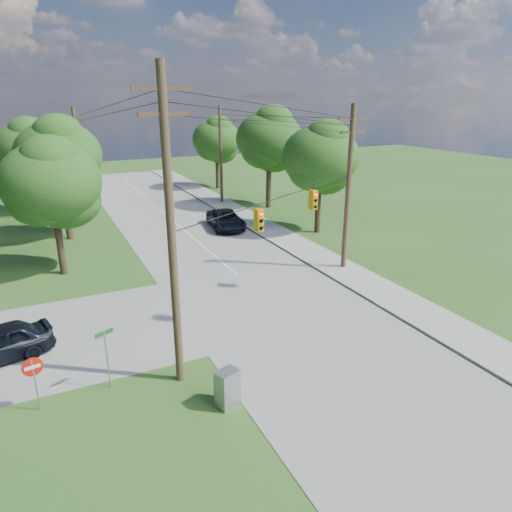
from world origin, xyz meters
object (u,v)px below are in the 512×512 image
pole_north_w (80,162)px  do_not_enter_sign (33,372)px  pole_north_e (221,154)px  pole_ne (348,187)px  car_main_north (226,219)px  pole_sw (171,232)px  control_cabinet (227,388)px

pole_north_w → do_not_enter_sign: size_ratio=4.57×
pole_north_e → pole_north_w: bearing=180.0°
pole_ne → do_not_enter_sign: 20.43m
pole_ne → car_main_north: 13.70m
pole_ne → pole_north_w: pole_ne is taller
pole_sw → pole_north_w: size_ratio=1.20×
pole_sw → pole_north_e: 32.55m
pole_north_e → pole_north_w: size_ratio=1.00×
do_not_enter_sign → pole_ne: bearing=10.1°
pole_sw → car_main_north: pole_sw is taller
pole_sw → pole_ne: 15.51m
pole_north_e → car_main_north: pole_north_e is taller
pole_ne → control_cabinet: 16.60m
pole_sw → pole_ne: size_ratio=1.14×
pole_sw → pole_north_w: pole_sw is taller
car_main_north → pole_sw: bearing=-109.1°
pole_ne → pole_north_w: 26.03m
pole_north_e → control_cabinet: size_ratio=6.81×
car_main_north → control_cabinet: size_ratio=3.75×
pole_sw → pole_north_w: (-0.40, 29.60, -1.10)m
pole_ne → do_not_enter_sign: bearing=-158.8°
pole_sw → do_not_enter_sign: bearing=176.3°
control_cabinet → do_not_enter_sign: bearing=136.0°
pole_north_w → pole_north_e: bearing=0.0°
car_main_north → do_not_enter_sign: bearing=-120.1°
car_main_north → pole_north_e: bearing=78.2°
pole_sw → do_not_enter_sign: 6.96m
pole_sw → control_cabinet: 6.08m
pole_sw → car_main_north: 23.07m
pole_north_w → car_main_north: pole_north_w is taller
pole_north_e → pole_north_w: (-13.90, 0.00, 0.00)m
pole_ne → do_not_enter_sign: pole_ne is taller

